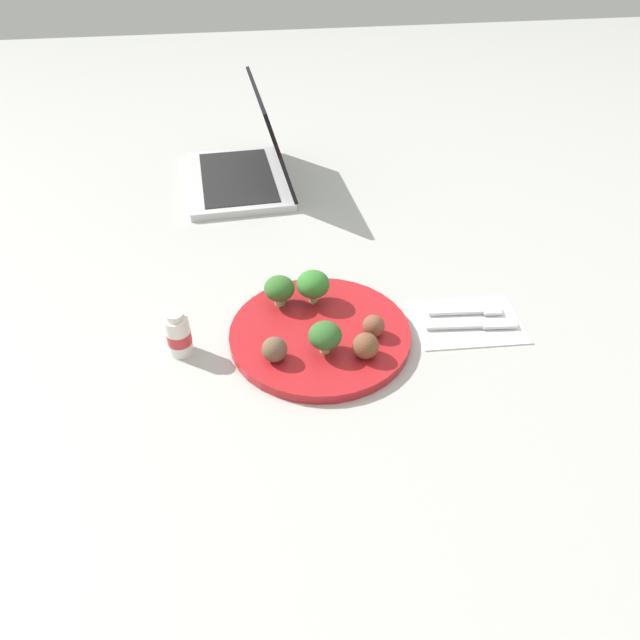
% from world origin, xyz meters
% --- Properties ---
extents(ground_plane, '(4.00, 4.00, 0.00)m').
position_xyz_m(ground_plane, '(0.00, 0.00, 0.00)').
color(ground_plane, '#B2B2AD').
extents(plate, '(0.28, 0.28, 0.02)m').
position_xyz_m(plate, '(0.00, 0.00, 0.01)').
color(plate, red).
rests_on(plate, ground_plane).
extents(broccoli_floret_mid_left, '(0.05, 0.05, 0.06)m').
position_xyz_m(broccoli_floret_mid_left, '(0.00, 0.07, 0.05)').
color(broccoli_floret_mid_left, '#A3B96C').
rests_on(broccoli_floret_mid_left, plate).
extents(broccoli_floret_center, '(0.05, 0.05, 0.05)m').
position_xyz_m(broccoli_floret_center, '(0.00, -0.05, 0.05)').
color(broccoli_floret_center, '#ADBD75').
rests_on(broccoli_floret_center, plate).
extents(broccoli_floret_back_left, '(0.05, 0.05, 0.05)m').
position_xyz_m(broccoli_floret_back_left, '(-0.05, 0.08, 0.05)').
color(broccoli_floret_back_left, '#8EC972').
rests_on(broccoli_floret_back_left, plate).
extents(meatball_far_rim, '(0.04, 0.04, 0.04)m').
position_xyz_m(meatball_far_rim, '(-0.07, -0.05, 0.03)').
color(meatball_far_rim, brown).
rests_on(meatball_far_rim, plate).
extents(meatball_near_rim, '(0.03, 0.03, 0.03)m').
position_xyz_m(meatball_near_rim, '(0.08, -0.02, 0.03)').
color(meatball_near_rim, brown).
rests_on(meatball_near_rim, plate).
extents(meatball_mid_right, '(0.04, 0.04, 0.04)m').
position_xyz_m(meatball_mid_right, '(0.06, -0.07, 0.04)').
color(meatball_mid_right, brown).
rests_on(meatball_mid_right, plate).
extents(napkin, '(0.18, 0.13, 0.01)m').
position_xyz_m(napkin, '(0.24, 0.00, 0.00)').
color(napkin, white).
rests_on(napkin, ground_plane).
extents(fork, '(0.12, 0.03, 0.01)m').
position_xyz_m(fork, '(0.25, 0.02, 0.01)').
color(fork, silver).
rests_on(fork, napkin).
extents(knife, '(0.15, 0.03, 0.01)m').
position_xyz_m(knife, '(0.25, -0.01, 0.01)').
color(knife, silver).
rests_on(knife, napkin).
extents(yogurt_bottle, '(0.04, 0.04, 0.07)m').
position_xyz_m(yogurt_bottle, '(-0.21, -0.00, 0.03)').
color(yogurt_bottle, white).
rests_on(yogurt_bottle, ground_plane).
extents(laptop, '(0.24, 0.33, 0.21)m').
position_xyz_m(laptop, '(-0.08, 0.56, 0.04)').
color(laptop, silver).
rests_on(laptop, ground_plane).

